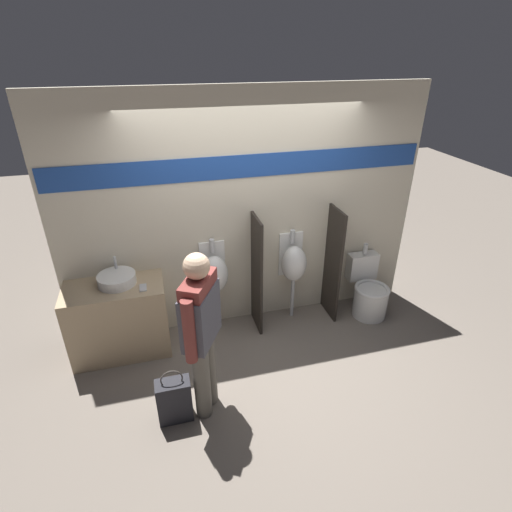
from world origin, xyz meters
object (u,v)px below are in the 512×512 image
Objects in this scene: sink_basin at (117,279)px; person_in_vest at (201,326)px; urinal_near_counter at (215,274)px; cell_phone at (143,288)px; urinal_far at (294,263)px; shopping_bag at (174,400)px; toilet at (368,293)px.

sink_basin is 0.24× the size of person_in_vest.
urinal_near_counter is 0.70× the size of person_in_vest.
cell_phone is 0.12× the size of urinal_near_counter.
person_in_vest reaches higher than urinal_near_counter.
urinal_far reaches higher than cell_phone.
shopping_bag is at bearing -79.85° from cell_phone.
urinal_far is 2.00× the size of shopping_bag.
urinal_far is 0.70× the size of person_in_vest.
toilet is at bearing -37.00° from person_in_vest.
cell_phone is 0.25× the size of shopping_bag.
toilet is at bearing 22.45° from shopping_bag.
shopping_bag is at bearing -69.31° from sink_basin.
toilet reaches higher than shopping_bag.
urinal_near_counter is at bearing 63.73° from shopping_bag.
sink_basin is at bearing -175.57° from urinal_near_counter.
cell_phone is at bearing -172.03° from urinal_far.
urinal_far is at bearing -18.00° from person_in_vest.
person_in_vest is (0.47, -0.92, 0.11)m from cell_phone.
urinal_near_counter is 1.31× the size of toilet.
urinal_far is at bearing 7.97° from cell_phone.
person_in_vest is at bearing -62.99° from cell_phone.
urinal_near_counter is (0.77, 0.24, -0.09)m from cell_phone.
toilet is at bearing -5.70° from urinal_near_counter.
cell_phone is 1.74m from urinal_far.
person_in_vest is at bearing -137.05° from urinal_far.
urinal_near_counter is 1.45m from shopping_bag.
urinal_near_counter is at bearing 174.30° from toilet.
person_in_vest reaches higher than cell_phone.
urinal_far reaches higher than toilet.
urinal_near_counter is (1.03, 0.08, -0.14)m from sink_basin.
sink_basin is at bearing 147.75° from cell_phone.
sink_basin is 2.98m from toilet.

